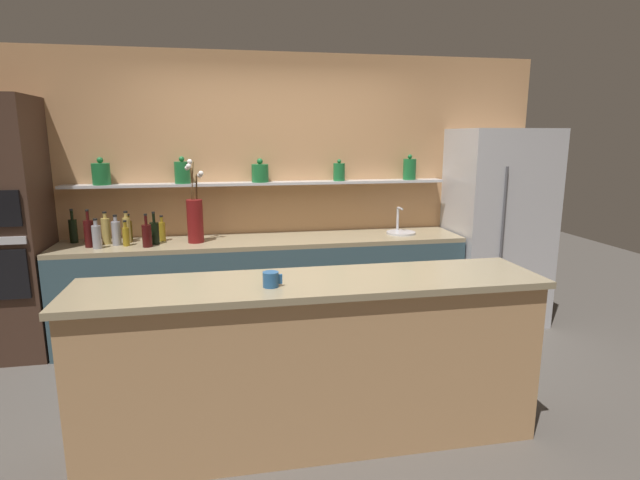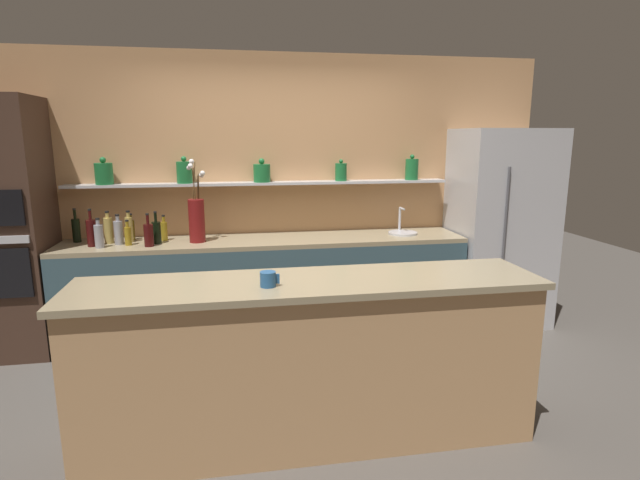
# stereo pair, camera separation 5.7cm
# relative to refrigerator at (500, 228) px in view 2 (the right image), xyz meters

# --- Properties ---
(ground_plane) EXTENTS (12.00, 12.00, 0.00)m
(ground_plane) POSITION_rel_refrigerator_xyz_m (-2.15, -1.20, -0.96)
(ground_plane) COLOR #4C4742
(back_wall_unit) EXTENTS (5.20, 0.28, 2.60)m
(back_wall_unit) POSITION_rel_refrigerator_xyz_m (-2.16, 0.40, 0.35)
(back_wall_unit) COLOR tan
(back_wall_unit) RESTS_ON ground_plane
(back_counter_unit) EXTENTS (3.64, 0.62, 0.92)m
(back_counter_unit) POSITION_rel_refrigerator_xyz_m (-2.29, 0.04, -0.50)
(back_counter_unit) COLOR #334C56
(back_counter_unit) RESTS_ON ground_plane
(island_counter) EXTENTS (2.74, 0.61, 1.02)m
(island_counter) POSITION_rel_refrigerator_xyz_m (-2.15, -1.69, -0.44)
(island_counter) COLOR tan
(island_counter) RESTS_ON ground_plane
(refrigerator) EXTENTS (0.89, 0.73, 1.91)m
(refrigerator) POSITION_rel_refrigerator_xyz_m (0.00, 0.00, 0.00)
(refrigerator) COLOR #B7B7BC
(refrigerator) RESTS_ON ground_plane
(oven_tower) EXTENTS (0.63, 0.64, 2.16)m
(oven_tower) POSITION_rel_refrigerator_xyz_m (-4.44, 0.04, 0.12)
(oven_tower) COLOR #3D281E
(oven_tower) RESTS_ON ground_plane
(flower_vase) EXTENTS (0.16, 0.15, 0.73)m
(flower_vase) POSITION_rel_refrigerator_xyz_m (-2.90, 0.01, 0.18)
(flower_vase) COLOR maroon
(flower_vase) RESTS_ON back_counter_unit
(sink_fixture) EXTENTS (0.28, 0.28, 0.25)m
(sink_fixture) POSITION_rel_refrigerator_xyz_m (-0.98, 0.05, -0.01)
(sink_fixture) COLOR #B7B7BC
(sink_fixture) RESTS_ON back_counter_unit
(bottle_oil_0) EXTENTS (0.06, 0.06, 0.23)m
(bottle_oil_0) POSITION_rel_refrigerator_xyz_m (-3.20, 0.12, 0.06)
(bottle_oil_0) COLOR olive
(bottle_oil_0) RESTS_ON back_counter_unit
(bottle_spirit_1) EXTENTS (0.07, 0.07, 0.26)m
(bottle_spirit_1) POSITION_rel_refrigerator_xyz_m (-3.56, 0.02, 0.07)
(bottle_spirit_1) COLOR gray
(bottle_spirit_1) RESTS_ON back_counter_unit
(bottle_oil_2) EXTENTS (0.06, 0.06, 0.22)m
(bottle_oil_2) POSITION_rel_refrigerator_xyz_m (-3.48, -0.03, 0.05)
(bottle_oil_2) COLOR olive
(bottle_oil_2) RESTS_ON back_counter_unit
(bottle_spirit_3) EXTENTS (0.07, 0.07, 0.28)m
(bottle_spirit_3) POSITION_rel_refrigerator_xyz_m (-3.66, 0.09, 0.08)
(bottle_spirit_3) COLOR tan
(bottle_spirit_3) RESTS_ON back_counter_unit
(bottle_spirit_4) EXTENTS (0.07, 0.07, 0.25)m
(bottle_spirit_4) POSITION_rel_refrigerator_xyz_m (-3.70, -0.09, 0.07)
(bottle_spirit_4) COLOR gray
(bottle_spirit_4) RESTS_ON back_counter_unit
(bottle_wine_5) EXTENTS (0.08, 0.08, 0.32)m
(bottle_wine_5) POSITION_rel_refrigerator_xyz_m (-3.77, -0.02, 0.08)
(bottle_wine_5) COLOR #380C0C
(bottle_wine_5) RESTS_ON back_counter_unit
(bottle_wine_6) EXTENTS (0.08, 0.08, 0.28)m
(bottle_wine_6) POSITION_rel_refrigerator_xyz_m (-3.29, -0.11, 0.07)
(bottle_wine_6) COLOR #380C0C
(bottle_wine_6) RESTS_ON back_counter_unit
(bottle_spirit_7) EXTENTS (0.06, 0.06, 0.28)m
(bottle_spirit_7) POSITION_rel_refrigerator_xyz_m (-3.49, 0.11, 0.08)
(bottle_spirit_7) COLOR tan
(bottle_spirit_7) RESTS_ON back_counter_unit
(bottle_oil_8) EXTENTS (0.06, 0.06, 0.24)m
(bottle_oil_8) POSITION_rel_refrigerator_xyz_m (-3.49, 0.20, 0.06)
(bottle_oil_8) COLOR #47380A
(bottle_oil_8) RESTS_ON back_counter_unit
(bottle_sauce_9) EXTENTS (0.05, 0.05, 0.19)m
(bottle_sauce_9) POSITION_rel_refrigerator_xyz_m (-3.78, 0.13, 0.04)
(bottle_sauce_9) COLOR maroon
(bottle_sauce_9) RESTS_ON back_counter_unit
(bottle_wine_10) EXTENTS (0.07, 0.07, 0.30)m
(bottle_wine_10) POSITION_rel_refrigerator_xyz_m (-3.95, 0.19, 0.08)
(bottle_wine_10) COLOR black
(bottle_wine_10) RESTS_ON back_counter_unit
(bottle_wine_11) EXTENTS (0.08, 0.08, 0.28)m
(bottle_wine_11) POSITION_rel_refrigerator_xyz_m (-3.25, 0.00, 0.07)
(bottle_wine_11) COLOR black
(bottle_wine_11) RESTS_ON back_counter_unit
(coffee_mug) EXTENTS (0.11, 0.09, 0.09)m
(coffee_mug) POSITION_rel_refrigerator_xyz_m (-2.40, -1.77, 0.11)
(coffee_mug) COLOR #235184
(coffee_mug) RESTS_ON island_counter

